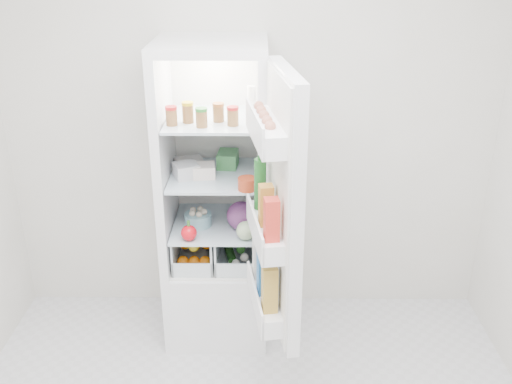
{
  "coord_description": "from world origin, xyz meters",
  "views": [
    {
      "loc": [
        0.07,
        -1.81,
        2.28
      ],
      "look_at": [
        0.04,
        0.95,
        1.05
      ],
      "focal_mm": 40.0,
      "sensor_mm": 36.0,
      "label": 1
    }
  ],
  "objects_px": {
    "red_cabbage": "(241,216)",
    "fridge_door": "(278,213)",
    "refrigerator": "(217,230)",
    "mushroom_bowl": "(198,219)"
  },
  "relations": [
    {
      "from": "refrigerator",
      "to": "fridge_door",
      "type": "bearing_deg",
      "value": -61.26
    },
    {
      "from": "refrigerator",
      "to": "mushroom_bowl",
      "type": "distance_m",
      "value": 0.18
    },
    {
      "from": "fridge_door",
      "to": "red_cabbage",
      "type": "bearing_deg",
      "value": 12.21
    },
    {
      "from": "refrigerator",
      "to": "red_cabbage",
      "type": "relative_size",
      "value": 10.84
    },
    {
      "from": "mushroom_bowl",
      "to": "fridge_door",
      "type": "height_order",
      "value": "fridge_door"
    },
    {
      "from": "red_cabbage",
      "to": "fridge_door",
      "type": "relative_size",
      "value": 0.13
    },
    {
      "from": "mushroom_bowl",
      "to": "fridge_door",
      "type": "xyz_separation_m",
      "value": [
        0.45,
        -0.54,
        0.31
      ]
    },
    {
      "from": "refrigerator",
      "to": "fridge_door",
      "type": "xyz_separation_m",
      "value": [
        0.35,
        -0.63,
        0.43
      ]
    },
    {
      "from": "red_cabbage",
      "to": "refrigerator",
      "type": "bearing_deg",
      "value": 138.46
    },
    {
      "from": "red_cabbage",
      "to": "mushroom_bowl",
      "type": "bearing_deg",
      "value": 170.16
    }
  ]
}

